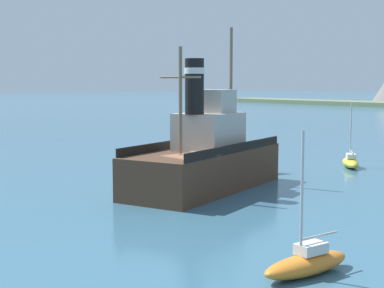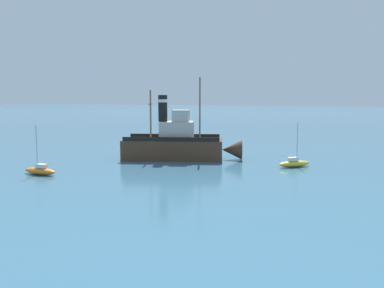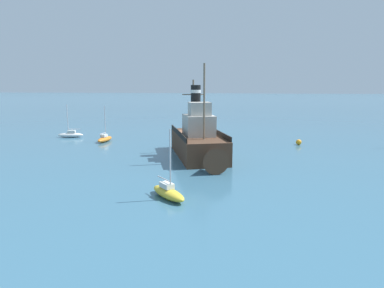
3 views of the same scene
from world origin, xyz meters
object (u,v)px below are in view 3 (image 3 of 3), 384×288
sailboat_yellow (168,192)px  sailboat_white (71,135)px  sailboat_orange (105,139)px  mooring_buoy (299,142)px  old_tugboat (199,141)px

sailboat_yellow → sailboat_white: size_ratio=1.00×
sailboat_orange → mooring_buoy: bearing=-175.9°
sailboat_yellow → mooring_buoy: size_ratio=6.68×
sailboat_orange → sailboat_yellow: size_ratio=1.00×
sailboat_white → old_tugboat: bearing=152.7°
mooring_buoy → old_tugboat: bearing=39.9°
old_tugboat → sailboat_orange: 16.60m
old_tugboat → sailboat_white: (21.27, -10.96, -1.40)m
sailboat_yellow → sailboat_white: bearing=-49.6°
old_tugboat → sailboat_white: 23.97m
sailboat_orange → sailboat_yellow: 26.37m
sailboat_white → mooring_buoy: bearing=178.2°
sailboat_orange → old_tugboat: bearing=151.0°
sailboat_yellow → sailboat_white: same height
sailboat_orange → sailboat_white: (6.80, -2.95, 0.00)m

